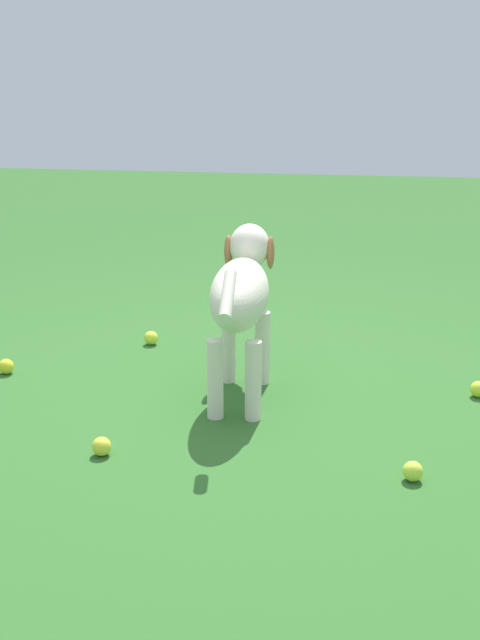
# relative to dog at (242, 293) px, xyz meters

# --- Properties ---
(ground) EXTENTS (14.00, 14.00, 0.00)m
(ground) POSITION_rel_dog_xyz_m (0.10, 0.00, -0.43)
(ground) COLOR #2D6026
(dog) EXTENTS (0.96, 0.24, 0.65)m
(dog) POSITION_rel_dog_xyz_m (0.00, 0.00, 0.00)
(dog) COLOR silver
(dog) RESTS_ON ground
(tennis_ball_0) EXTENTS (0.07, 0.07, 0.07)m
(tennis_ball_0) POSITION_rel_dog_xyz_m (-0.12, 0.95, -0.39)
(tennis_ball_0) COLOR #C8DD33
(tennis_ball_0) RESTS_ON ground
(tennis_ball_1) EXTENTS (0.07, 0.07, 0.07)m
(tennis_ball_1) POSITION_rel_dog_xyz_m (0.62, -0.39, -0.39)
(tennis_ball_1) COLOR yellow
(tennis_ball_1) RESTS_ON ground
(tennis_ball_2) EXTENTS (0.07, 0.07, 0.07)m
(tennis_ball_2) POSITION_rel_dog_xyz_m (-0.06, -1.04, -0.39)
(tennis_ball_2) COLOR yellow
(tennis_ball_2) RESTS_ON ground
(tennis_ball_3) EXTENTS (0.07, 0.07, 0.07)m
(tennis_ball_3) POSITION_rel_dog_xyz_m (-0.54, -0.52, -0.39)
(tennis_ball_3) COLOR #D1E437
(tennis_ball_3) RESTS_ON ground
(tennis_ball_4) EXTENTS (0.07, 0.07, 0.07)m
(tennis_ball_4) POSITION_rel_dog_xyz_m (0.64, 0.66, -0.39)
(tennis_ball_4) COLOR #C3E33F
(tennis_ball_4) RESTS_ON ground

